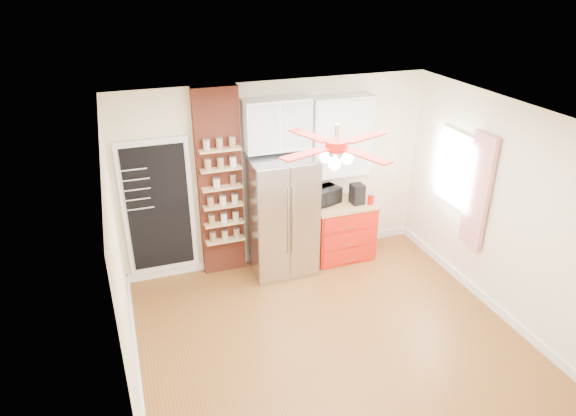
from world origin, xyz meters
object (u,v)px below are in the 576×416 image
object	(u,v)px
canister_left	(371,199)
fridge	(282,215)
pantry_jar_oats	(216,183)
ceiling_fan	(336,146)
red_cabinet	(341,230)
toaster_oven	(325,196)
coffee_maker	(357,194)

from	to	relation	value
canister_left	fridge	bearing A→B (deg)	174.80
canister_left	pantry_jar_oats	size ratio (longest dim) A/B	1.20
ceiling_fan	canister_left	distance (m)	2.46
red_cabinet	pantry_jar_oats	xyz separation A→B (m)	(-1.84, 0.09, 0.98)
toaster_oven	coffee_maker	size ratio (longest dim) A/B	1.47
fridge	canister_left	world-z (taller)	fridge
red_cabinet	toaster_oven	xyz separation A→B (m)	(-0.26, 0.08, 0.57)
red_cabinet	toaster_oven	bearing A→B (deg)	162.25
fridge	toaster_oven	size ratio (longest dim) A/B	4.03
coffee_maker	pantry_jar_oats	distance (m)	2.08
fridge	ceiling_fan	world-z (taller)	ceiling_fan
pantry_jar_oats	toaster_oven	bearing A→B (deg)	-0.10
toaster_oven	ceiling_fan	bearing A→B (deg)	-129.71
fridge	pantry_jar_oats	bearing A→B (deg)	171.21
red_cabinet	canister_left	distance (m)	0.66
toaster_oven	canister_left	bearing A→B (deg)	-41.16
red_cabinet	coffee_maker	xyz separation A→B (m)	(0.19, -0.07, 0.60)
toaster_oven	pantry_jar_oats	distance (m)	1.64
coffee_maker	red_cabinet	bearing A→B (deg)	156.31
fridge	canister_left	xyz separation A→B (m)	(1.34, -0.12, 0.10)
fridge	ceiling_fan	size ratio (longest dim) A/B	1.25
ceiling_fan	red_cabinet	bearing A→B (deg)	61.29
pantry_jar_oats	canister_left	bearing A→B (deg)	-6.62
canister_left	pantry_jar_oats	world-z (taller)	pantry_jar_oats
pantry_jar_oats	coffee_maker	bearing A→B (deg)	-4.45
fridge	pantry_jar_oats	world-z (taller)	fridge
toaster_oven	canister_left	size ratio (longest dim) A/B	2.84
coffee_maker	canister_left	size ratio (longest dim) A/B	1.93
red_cabinet	pantry_jar_oats	world-z (taller)	pantry_jar_oats
fridge	red_cabinet	xyz separation A→B (m)	(0.97, 0.05, -0.42)
fridge	coffee_maker	size ratio (longest dim) A/B	5.92
coffee_maker	canister_left	world-z (taller)	coffee_maker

